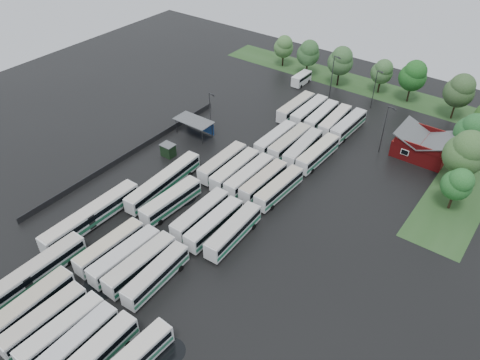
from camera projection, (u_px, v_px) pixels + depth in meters
The scene contains 56 objects.
ground at pixel (187, 223), 77.61m from camera, with size 160.00×160.00×0.00m, color black.
brick_building at pixel (422, 147), 92.38m from camera, with size 10.07×8.60×5.39m.
wash_shed at pixel (195, 122), 98.01m from camera, with size 8.20×4.20×3.58m.
utility_hut at pixel (168, 150), 92.53m from camera, with size 2.70×2.20×2.62m.
grass_strip_north at pixel (365, 86), 118.00m from camera, with size 80.00×10.00×0.01m, color #26481E.
grass_strip_east at pixel (472, 172), 88.79m from camera, with size 10.00×50.00×0.01m, color #26481E.
west_fence at pixel (130, 153), 92.88m from camera, with size 0.10×50.00×1.20m, color #2D2D30.
bus_r0c0 at pixel (32, 305), 62.08m from camera, with size 2.91×12.31×3.41m.
bus_r0c1 at pixel (44, 320), 60.23m from camera, with size 2.74×11.96×3.32m.
bus_r0c2 at pixel (62, 331), 58.91m from camera, with size 2.84×11.94×3.31m.
bus_r0c3 at pixel (76, 344), 57.52m from camera, with size 2.75×11.85×3.29m.
bus_r0c4 at pixel (95, 355), 56.21m from camera, with size 2.73×12.10×3.36m.
bus_r1c0 at pixel (110, 247), 70.64m from camera, with size 2.78×11.80×3.27m.
bus_r1c1 at pixel (125, 256), 69.09m from camera, with size 2.95×12.19×3.37m.
bus_r1c2 at pixel (140, 264), 67.82m from camera, with size 2.80×12.30×3.41m.
bus_r1c3 at pixel (156, 275), 66.32m from camera, with size 3.06×11.84×3.27m.
bus_r2c0 at pixel (171, 201), 79.21m from camera, with size 3.08×12.25×3.38m.
bus_r2c2 at pixel (200, 214), 76.50m from camera, with size 2.68×12.11×3.37m.
bus_r2c3 at pixel (214, 224), 74.68m from camera, with size 2.59×12.03×3.35m.
bus_r2c4 at pixel (233, 231), 73.32m from camera, with size 3.09×12.31×3.40m.
bus_r3c0 at pixel (222, 163), 88.18m from camera, with size 2.74×12.08×3.35m.
bus_r3c1 at pixel (235, 170), 86.25m from camera, with size 2.81×12.32×3.42m.
bus_r3c2 at pixel (249, 176), 84.87m from camera, with size 2.65×12.16×3.38m.
bus_r3c3 at pixel (264, 181), 83.68m from camera, with size 2.70×11.76×3.26m.
bus_r3c4 at pixel (279, 188), 82.13m from camera, with size 2.93×11.86×3.28m.
bus_r4c1 at pixel (275, 139), 94.94m from camera, with size 2.63×11.84×3.29m.
bus_r4c2 at pixel (290, 142), 93.74m from camera, with size 2.74×12.27×3.41m.
bus_r4c3 at pixel (303, 148), 92.06m from camera, with size 3.18×12.33×3.40m.
bus_r4c4 at pixel (318, 154), 90.58m from camera, with size 2.91×12.27×3.40m.
bus_r5c0 at pixel (296, 107), 105.38m from camera, with size 2.76×12.24×3.40m.
bus_r5c1 at pixel (309, 111), 103.83m from camera, with size 2.65×12.34×3.43m.
bus_r5c2 at pixel (321, 116), 102.27m from camera, with size 2.91×11.89×3.29m.
bus_r5c3 at pixel (335, 121), 100.66m from camera, with size 2.99×11.89×3.28m.
bus_r5c4 at pixel (348, 125), 99.14m from camera, with size 2.79×11.99×3.32m.
artic_bus_west_a at pixel (29, 277), 66.00m from camera, with size 2.55×17.77×3.30m.
artic_bus_west_b at pixel (164, 182), 83.57m from camera, with size 3.30×17.67×3.26m.
artic_bus_west_c at pixel (91, 216), 76.11m from camera, with size 2.65×18.41×3.42m.
minibus at pixel (301, 78), 118.08m from camera, with size 2.42×6.30×2.74m.
tree_north_0 at pixel (284, 46), 124.52m from camera, with size 5.21×5.21×8.63m.
tree_north_1 at pixel (309, 53), 119.30m from camera, with size 5.85×5.85×9.68m.
tree_north_2 at pixel (341, 61), 114.28m from camera, with size 6.26×6.26×10.36m.
tree_north_3 at pixel (382, 71), 111.82m from camera, with size 5.27×5.27×8.72m.
tree_north_4 at pixel (414, 75), 107.39m from camera, with size 6.33×6.33×10.48m.
tree_north_5 at pixel (460, 90), 100.86m from camera, with size 6.54×6.54×10.84m.
tree_east_0 at pixel (458, 184), 77.15m from camera, with size 5.14×5.12×8.48m.
tree_east_1 at pixel (466, 152), 80.42m from camera, with size 7.26×7.26×12.03m.
tree_east_2 at pixel (472, 130), 88.42m from camera, with size 6.16×6.16×10.20m.
lamp_post_ne at pixel (385, 126), 90.67m from camera, with size 1.59×0.31×10.35m.
lamp_post_nw at pixel (210, 111), 96.23m from camera, with size 1.50×0.29×9.73m.
lamp_post_back_w at pixel (333, 74), 108.88m from camera, with size 1.66×0.32×10.77m.
lamp_post_back_e at pixel (375, 87), 105.62m from camera, with size 1.44×0.28×9.34m.
puddle_0 at pixel (103, 284), 67.21m from camera, with size 5.68×5.68×0.01m, color black.
puddle_1 at pixel (112, 333), 60.83m from camera, with size 2.60×2.60×0.01m, color black.
puddle_2 at pixel (182, 198), 82.82m from camera, with size 5.03×5.03×0.01m, color black.
puddle_3 at pixel (203, 239), 74.56m from camera, with size 3.54×3.54×0.01m, color black.
puddle_4 at pixel (169, 351), 58.67m from camera, with size 4.14×4.14×0.01m, color black.
Camera 1 is at (41.27, -40.83, 52.73)m, focal length 35.00 mm.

